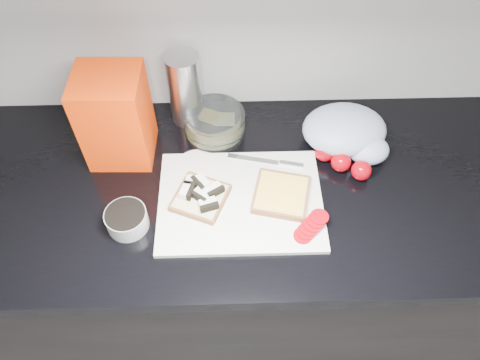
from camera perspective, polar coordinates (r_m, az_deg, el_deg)
name	(u,v)px	position (r m, az deg, el deg)	size (l,w,h in m)	color
base_cabinet	(229,268)	(1.59, -1.39, -10.64)	(3.50, 0.60, 0.86)	black
countertop	(225,188)	(1.20, -1.80, -1.02)	(3.50, 0.64, 0.04)	black
cutting_board	(240,201)	(1.15, 0.04, -2.52)	(0.40, 0.30, 0.01)	white
bread_left	(201,196)	(1.14, -4.83, -1.95)	(0.16, 0.16, 0.04)	beige
bread_right	(281,195)	(1.14, 5.05, -1.77)	(0.16, 0.16, 0.02)	beige
tomato_slices	(311,226)	(1.10, 8.65, -5.60)	(0.10, 0.10, 0.02)	#A2030D
knife	(275,162)	(1.21, 4.27, 2.19)	(0.20, 0.06, 0.01)	silver
seed_tub	(127,219)	(1.12, -13.66, -4.62)	(0.10, 0.10, 0.05)	#A4A9A8
tub_lid	(197,166)	(1.22, -5.26, 1.69)	(0.11, 0.11, 0.01)	silver
glass_bowl	(215,124)	(1.28, -3.11, 6.88)	(0.16, 0.16, 0.07)	silver
bread_bag	(116,117)	(1.20, -14.93, 7.39)	(0.16, 0.15, 0.25)	#F83404
steel_canister	(185,89)	(1.28, -6.73, 10.96)	(0.09, 0.09, 0.21)	silver
grocery_bag	(348,132)	(1.27, 12.99, 5.69)	(0.23, 0.20, 0.10)	#B0C0D9
whole_tomatoes	(342,161)	(1.23, 12.34, 2.23)	(0.14, 0.12, 0.05)	#A2030D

